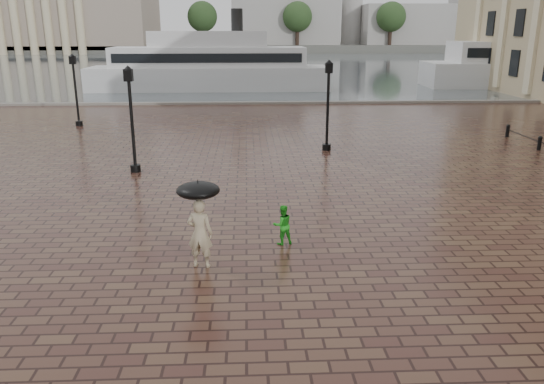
{
  "coord_description": "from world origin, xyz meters",
  "views": [
    {
      "loc": [
        -1.07,
        -12.72,
        5.93
      ],
      "look_at": [
        -0.38,
        2.08,
        1.4
      ],
      "focal_mm": 35.0,
      "sensor_mm": 36.0,
      "label": 1
    }
  ],
  "objects_px": {
    "street_lamps": "(172,102)",
    "ferry_near": "(209,66)",
    "adult_pedestrian": "(200,233)",
    "child_pedestrian": "(283,225)"
  },
  "relations": [
    {
      "from": "street_lamps",
      "to": "child_pedestrian",
      "type": "bearing_deg",
      "value": -70.5
    },
    {
      "from": "adult_pedestrian",
      "to": "ferry_near",
      "type": "distance_m",
      "value": 43.52
    },
    {
      "from": "child_pedestrian",
      "to": "adult_pedestrian",
      "type": "bearing_deg",
      "value": 16.05
    },
    {
      "from": "ferry_near",
      "to": "street_lamps",
      "type": "bearing_deg",
      "value": -90.66
    },
    {
      "from": "street_lamps",
      "to": "adult_pedestrian",
      "type": "xyz_separation_m",
      "value": [
        2.67,
        -15.25,
        -1.4
      ]
    },
    {
      "from": "street_lamps",
      "to": "child_pedestrian",
      "type": "relative_size",
      "value": 13.14
    },
    {
      "from": "street_lamps",
      "to": "ferry_near",
      "type": "distance_m",
      "value": 28.17
    },
    {
      "from": "street_lamps",
      "to": "ferry_near",
      "type": "height_order",
      "value": "ferry_near"
    },
    {
      "from": "child_pedestrian",
      "to": "ferry_near",
      "type": "height_order",
      "value": "ferry_near"
    },
    {
      "from": "adult_pedestrian",
      "to": "child_pedestrian",
      "type": "relative_size",
      "value": 1.57
    }
  ]
}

